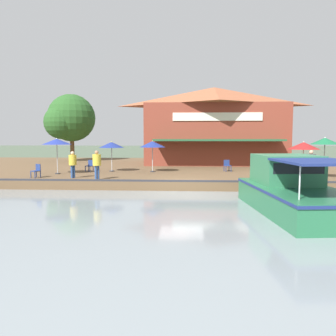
{
  "coord_description": "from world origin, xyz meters",
  "views": [
    {
      "loc": [
        18.38,
        0.31,
        3.1
      ],
      "look_at": [
        -1.0,
        -0.84,
        1.3
      ],
      "focal_mm": 35.0,
      "sensor_mm": 36.0,
      "label": 1
    }
  ],
  "objects_px": {
    "waterfront_restaurant": "(214,125)",
    "motorboat_fourth_along": "(288,190)",
    "patio_umbrella_near_quay_edge": "(304,146)",
    "patio_umbrella_mid_patio_left": "(325,141)",
    "person_mid_patio": "(97,161)",
    "patio_umbrella_by_entrance": "(57,142)",
    "patio_umbrella_far_corner": "(112,145)",
    "tree_downstream_bank": "(69,119)",
    "cafe_chair_beside_entrance": "(227,165)",
    "person_near_entrance": "(311,161)",
    "person_at_quay_edge": "(73,161)",
    "cafe_chair_back_row_seat": "(37,170)",
    "patio_umbrella_back_row": "(152,144)",
    "cafe_chair_facing_river": "(90,165)"
  },
  "relations": [
    {
      "from": "waterfront_restaurant",
      "to": "motorboat_fourth_along",
      "type": "relative_size",
      "value": 1.65
    },
    {
      "from": "patio_umbrella_near_quay_edge",
      "to": "motorboat_fourth_along",
      "type": "relative_size",
      "value": 0.28
    },
    {
      "from": "patio_umbrella_mid_patio_left",
      "to": "person_mid_patio",
      "type": "bearing_deg",
      "value": -84.31
    },
    {
      "from": "patio_umbrella_by_entrance",
      "to": "patio_umbrella_far_corner",
      "type": "height_order",
      "value": "patio_umbrella_by_entrance"
    },
    {
      "from": "patio_umbrella_mid_patio_left",
      "to": "tree_downstream_bank",
      "type": "bearing_deg",
      "value": -123.71
    },
    {
      "from": "cafe_chair_beside_entrance",
      "to": "person_mid_patio",
      "type": "distance_m",
      "value": 9.97
    },
    {
      "from": "patio_umbrella_mid_patio_left",
      "to": "person_near_entrance",
      "type": "height_order",
      "value": "patio_umbrella_mid_patio_left"
    },
    {
      "from": "patio_umbrella_by_entrance",
      "to": "patio_umbrella_near_quay_edge",
      "type": "bearing_deg",
      "value": 96.54
    },
    {
      "from": "person_at_quay_edge",
      "to": "cafe_chair_beside_entrance",
      "type": "bearing_deg",
      "value": 115.01
    },
    {
      "from": "person_mid_patio",
      "to": "person_near_entrance",
      "type": "bearing_deg",
      "value": 90.58
    },
    {
      "from": "cafe_chair_beside_entrance",
      "to": "person_near_entrance",
      "type": "xyz_separation_m",
      "value": [
        5.27,
        4.14,
        0.66
      ]
    },
    {
      "from": "cafe_chair_back_row_seat",
      "to": "waterfront_restaurant",
      "type": "bearing_deg",
      "value": 135.9
    },
    {
      "from": "patio_umbrella_back_row",
      "to": "cafe_chair_beside_entrance",
      "type": "height_order",
      "value": "patio_umbrella_back_row"
    },
    {
      "from": "cafe_chair_facing_river",
      "to": "person_mid_patio",
      "type": "height_order",
      "value": "person_mid_patio"
    },
    {
      "from": "patio_umbrella_back_row",
      "to": "cafe_chair_back_row_seat",
      "type": "bearing_deg",
      "value": -60.4
    },
    {
      "from": "patio_umbrella_far_corner",
      "to": "motorboat_fourth_along",
      "type": "bearing_deg",
      "value": 45.26
    },
    {
      "from": "patio_umbrella_far_corner",
      "to": "patio_umbrella_back_row",
      "type": "bearing_deg",
      "value": 86.99
    },
    {
      "from": "patio_umbrella_mid_patio_left",
      "to": "patio_umbrella_by_entrance",
      "type": "bearing_deg",
      "value": -95.08
    },
    {
      "from": "patio_umbrella_back_row",
      "to": "cafe_chair_beside_entrance",
      "type": "relative_size",
      "value": 2.7
    },
    {
      "from": "patio_umbrella_by_entrance",
      "to": "person_at_quay_edge",
      "type": "bearing_deg",
      "value": 40.17
    },
    {
      "from": "person_mid_patio",
      "to": "tree_downstream_bank",
      "type": "xyz_separation_m",
      "value": [
        -15.39,
        -7.26,
        3.38
      ]
    },
    {
      "from": "patio_umbrella_near_quay_edge",
      "to": "person_mid_patio",
      "type": "height_order",
      "value": "patio_umbrella_near_quay_edge"
    },
    {
      "from": "waterfront_restaurant",
      "to": "person_near_entrance",
      "type": "relative_size",
      "value": 7.5
    },
    {
      "from": "patio_umbrella_by_entrance",
      "to": "person_near_entrance",
      "type": "bearing_deg",
      "value": 80.18
    },
    {
      "from": "patio_umbrella_back_row",
      "to": "cafe_chair_facing_river",
      "type": "xyz_separation_m",
      "value": [
        0.06,
        -4.66,
        -1.55
      ]
    },
    {
      "from": "person_near_entrance",
      "to": "waterfront_restaurant",
      "type": "bearing_deg",
      "value": -160.59
    },
    {
      "from": "patio_umbrella_by_entrance",
      "to": "patio_umbrella_far_corner",
      "type": "relative_size",
      "value": 1.11
    },
    {
      "from": "waterfront_restaurant",
      "to": "tree_downstream_bank",
      "type": "bearing_deg",
      "value": -98.58
    },
    {
      "from": "person_at_quay_edge",
      "to": "patio_umbrella_mid_patio_left",
      "type": "bearing_deg",
      "value": 92.5
    },
    {
      "from": "person_near_entrance",
      "to": "motorboat_fourth_along",
      "type": "distance_m",
      "value": 5.94
    },
    {
      "from": "patio_umbrella_mid_patio_left",
      "to": "cafe_chair_back_row_seat",
      "type": "height_order",
      "value": "patio_umbrella_mid_patio_left"
    },
    {
      "from": "motorboat_fourth_along",
      "to": "tree_downstream_bank",
      "type": "distance_m",
      "value": 26.88
    },
    {
      "from": "person_at_quay_edge",
      "to": "motorboat_fourth_along",
      "type": "height_order",
      "value": "motorboat_fourth_along"
    },
    {
      "from": "waterfront_restaurant",
      "to": "tree_downstream_bank",
      "type": "xyz_separation_m",
      "value": [
        -2.29,
        -15.2,
        0.75
      ]
    },
    {
      "from": "patio_umbrella_back_row",
      "to": "patio_umbrella_near_quay_edge",
      "type": "bearing_deg",
      "value": 91.34
    },
    {
      "from": "patio_umbrella_by_entrance",
      "to": "tree_downstream_bank",
      "type": "bearing_deg",
      "value": -163.59
    },
    {
      "from": "cafe_chair_facing_river",
      "to": "tree_downstream_bank",
      "type": "height_order",
      "value": "tree_downstream_bank"
    },
    {
      "from": "cafe_chair_beside_entrance",
      "to": "person_at_quay_edge",
      "type": "relative_size",
      "value": 0.51
    },
    {
      "from": "tree_downstream_bank",
      "to": "patio_umbrella_by_entrance",
      "type": "bearing_deg",
      "value": 16.41
    },
    {
      "from": "cafe_chair_beside_entrance",
      "to": "person_near_entrance",
      "type": "distance_m",
      "value": 6.74
    },
    {
      "from": "patio_umbrella_back_row",
      "to": "cafe_chair_facing_river",
      "type": "bearing_deg",
      "value": -89.25
    },
    {
      "from": "patio_umbrella_by_entrance",
      "to": "person_near_entrance",
      "type": "relative_size",
      "value": 1.38
    },
    {
      "from": "cafe_chair_back_row_seat",
      "to": "tree_downstream_bank",
      "type": "distance_m",
      "value": 15.53
    },
    {
      "from": "patio_umbrella_near_quay_edge",
      "to": "tree_downstream_bank",
      "type": "bearing_deg",
      "value": -116.58
    },
    {
      "from": "waterfront_restaurant",
      "to": "cafe_chair_beside_entrance",
      "type": "xyz_separation_m",
      "value": [
        7.7,
        0.43,
        -3.25
      ]
    },
    {
      "from": "patio_umbrella_back_row",
      "to": "person_at_quay_edge",
      "type": "xyz_separation_m",
      "value": [
        3.95,
        -4.56,
        -0.99
      ]
    },
    {
      "from": "patio_umbrella_near_quay_edge",
      "to": "person_mid_patio",
      "type": "xyz_separation_m",
      "value": [
        4.9,
        -13.71,
        -0.83
      ]
    },
    {
      "from": "waterfront_restaurant",
      "to": "person_near_entrance",
      "type": "height_order",
      "value": "waterfront_restaurant"
    },
    {
      "from": "cafe_chair_beside_entrance",
      "to": "person_mid_patio",
      "type": "xyz_separation_m",
      "value": [
        5.4,
        -8.36,
        0.63
      ]
    },
    {
      "from": "patio_umbrella_near_quay_edge",
      "to": "person_near_entrance",
      "type": "xyz_separation_m",
      "value": [
        4.77,
        -1.21,
        -0.8
      ]
    }
  ]
}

